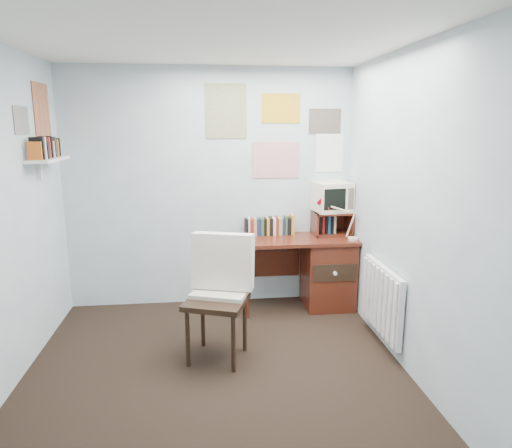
{
  "coord_description": "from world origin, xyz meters",
  "views": [
    {
      "loc": [
        -0.06,
        -3.05,
        1.91
      ],
      "look_at": [
        0.4,
        0.95,
        1.04
      ],
      "focal_mm": 32.0,
      "sensor_mm": 36.0,
      "label": 1
    }
  ],
  "objects_px": {
    "desk_lamp": "(354,222)",
    "radiator": "(382,299)",
    "tv_riser": "(332,223)",
    "crt_tv": "(332,196)",
    "desk_chair": "(217,302)",
    "wall_shelf": "(48,159)",
    "desk": "(322,269)"
  },
  "relations": [
    {
      "from": "desk_lamp",
      "to": "radiator",
      "type": "bearing_deg",
      "value": -91.3
    },
    {
      "from": "radiator",
      "to": "desk_lamp",
      "type": "bearing_deg",
      "value": 91.48
    },
    {
      "from": "desk_lamp",
      "to": "tv_riser",
      "type": "xyz_separation_m",
      "value": [
        -0.15,
        0.27,
        -0.06
      ]
    },
    {
      "from": "tv_riser",
      "to": "crt_tv",
      "type": "distance_m",
      "value": 0.3
    },
    {
      "from": "desk_chair",
      "to": "radiator",
      "type": "height_order",
      "value": "desk_chair"
    },
    {
      "from": "tv_riser",
      "to": "radiator",
      "type": "distance_m",
      "value": 1.15
    },
    {
      "from": "desk_lamp",
      "to": "wall_shelf",
      "type": "bearing_deg",
      "value": -178.31
    },
    {
      "from": "desk",
      "to": "wall_shelf",
      "type": "xyz_separation_m",
      "value": [
        -2.57,
        -0.38,
        1.21
      ]
    },
    {
      "from": "desk_chair",
      "to": "wall_shelf",
      "type": "distance_m",
      "value": 1.92
    },
    {
      "from": "desk_lamp",
      "to": "wall_shelf",
      "type": "height_order",
      "value": "wall_shelf"
    },
    {
      "from": "desk",
      "to": "desk_lamp",
      "type": "xyz_separation_m",
      "value": [
        0.27,
        -0.16,
        0.54
      ]
    },
    {
      "from": "desk_chair",
      "to": "desk_lamp",
      "type": "xyz_separation_m",
      "value": [
        1.42,
        0.86,
        0.45
      ]
    },
    {
      "from": "desk_lamp",
      "to": "tv_riser",
      "type": "height_order",
      "value": "desk_lamp"
    },
    {
      "from": "desk",
      "to": "tv_riser",
      "type": "height_order",
      "value": "tv_riser"
    },
    {
      "from": "desk_lamp",
      "to": "tv_riser",
      "type": "bearing_deg",
      "value": 116.45
    },
    {
      "from": "tv_riser",
      "to": "radiator",
      "type": "bearing_deg",
      "value": -80.72
    },
    {
      "from": "radiator",
      "to": "wall_shelf",
      "type": "distance_m",
      "value": 3.15
    },
    {
      "from": "wall_shelf",
      "to": "crt_tv",
      "type": "bearing_deg",
      "value": 10.74
    },
    {
      "from": "desk_chair",
      "to": "desk_lamp",
      "type": "distance_m",
      "value": 1.72
    },
    {
      "from": "wall_shelf",
      "to": "desk_chair",
      "type": "bearing_deg",
      "value": -24.36
    },
    {
      "from": "crt_tv",
      "to": "wall_shelf",
      "type": "height_order",
      "value": "wall_shelf"
    },
    {
      "from": "desk",
      "to": "crt_tv",
      "type": "xyz_separation_m",
      "value": [
        0.12,
        0.13,
        0.77
      ]
    },
    {
      "from": "radiator",
      "to": "wall_shelf",
      "type": "bearing_deg",
      "value": 169.11
    },
    {
      "from": "desk_lamp",
      "to": "crt_tv",
      "type": "relative_size",
      "value": 1.06
    },
    {
      "from": "desk",
      "to": "radiator",
      "type": "height_order",
      "value": "desk"
    },
    {
      "from": "desk_chair",
      "to": "wall_shelf",
      "type": "xyz_separation_m",
      "value": [
        -1.42,
        0.64,
        1.12
      ]
    },
    {
      "from": "crt_tv",
      "to": "wall_shelf",
      "type": "bearing_deg",
      "value": -177.22
    },
    {
      "from": "desk_lamp",
      "to": "desk",
      "type": "bearing_deg",
      "value": 146.79
    },
    {
      "from": "desk",
      "to": "crt_tv",
      "type": "relative_size",
      "value": 3.35
    },
    {
      "from": "tv_riser",
      "to": "wall_shelf",
      "type": "xyz_separation_m",
      "value": [
        -2.69,
        -0.49,
        0.74
      ]
    },
    {
      "from": "desk_lamp",
      "to": "crt_tv",
      "type": "bearing_deg",
      "value": 114.86
    },
    {
      "from": "desk_chair",
      "to": "crt_tv",
      "type": "distance_m",
      "value": 1.84
    }
  ]
}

